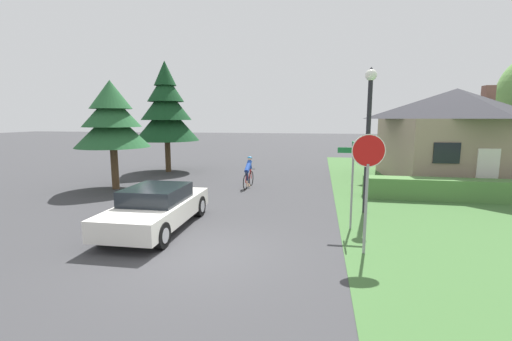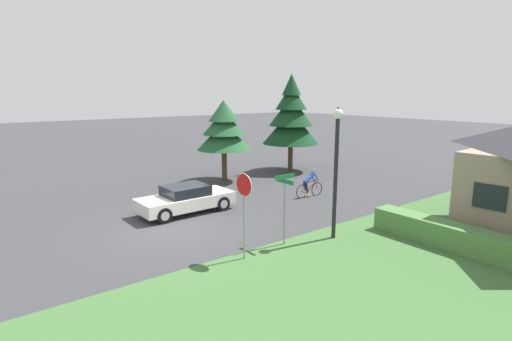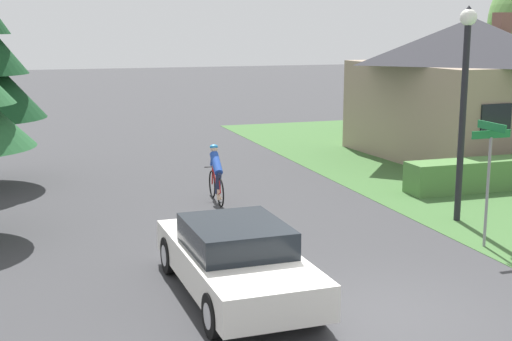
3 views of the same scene
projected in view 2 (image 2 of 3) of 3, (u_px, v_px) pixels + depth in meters
ground_plane at (173, 231)px, 15.92m from camera, size 140.00×140.00×0.00m
hedge_row at (492, 248)px, 13.07m from camera, size 8.56×0.90×0.86m
sedan_left_lane at (186, 199)px, 18.23m from camera, size 1.91×4.39×1.28m
cyclist at (309, 184)px, 20.98m from camera, size 0.44×1.79×1.49m
stop_sign at (244, 198)px, 12.88m from camera, size 0.77×0.08×2.90m
street_lamp at (336, 155)px, 14.56m from camera, size 0.38×0.38×4.94m
street_name_sign at (285, 196)px, 14.18m from camera, size 0.90×0.90×2.59m
conifer_tall_near at (224, 129)px, 24.38m from camera, size 3.32×3.32×4.98m
conifer_tall_far at (291, 117)px, 27.37m from camera, size 3.87×3.87×6.67m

